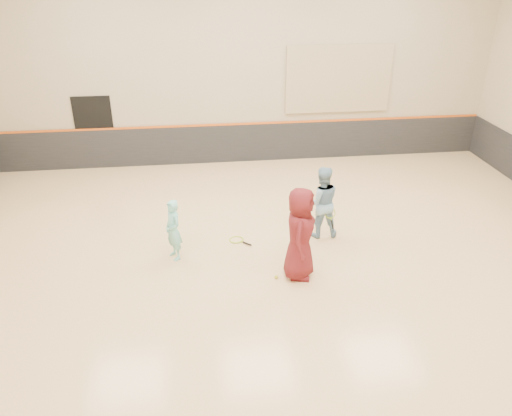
{
  "coord_description": "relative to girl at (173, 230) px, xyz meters",
  "views": [
    {
      "loc": [
        -1.51,
        -8.69,
        5.78
      ],
      "look_at": [
        -0.38,
        0.4,
        1.15
      ],
      "focal_mm": 35.0,
      "sensor_mm": 36.0,
      "label": 1
    }
  ],
  "objects": [
    {
      "name": "room",
      "position": [
        2.11,
        -0.54,
        0.14
      ],
      "size": [
        15.04,
        12.04,
        6.22
      ],
      "color": "tan",
      "rests_on": "ground"
    },
    {
      "name": "wainscot_back",
      "position": [
        2.11,
        5.43,
        -0.07
      ],
      "size": [
        14.9,
        0.04,
        1.2
      ],
      "primitive_type": "cube",
      "color": "#232326",
      "rests_on": "floor"
    },
    {
      "name": "accent_stripe",
      "position": [
        2.11,
        5.42,
        0.55
      ],
      "size": [
        14.9,
        0.03,
        0.06
      ],
      "primitive_type": "cube",
      "color": "#D85914",
      "rests_on": "wall_back"
    },
    {
      "name": "acoustic_panel",
      "position": [
        4.91,
        5.41,
        1.83
      ],
      "size": [
        3.2,
        0.08,
        2.0
      ],
      "primitive_type": "cube",
      "color": "tan",
      "rests_on": "wall_back"
    },
    {
      "name": "doorway",
      "position": [
        -2.39,
        5.44,
        0.43
      ],
      "size": [
        1.1,
        0.05,
        2.2
      ],
      "primitive_type": "cube",
      "color": "black",
      "rests_on": "floor"
    },
    {
      "name": "girl",
      "position": [
        0.0,
        0.0,
        0.0
      ],
      "size": [
        0.51,
        0.58,
        1.34
      ],
      "primitive_type": "imported",
      "rotation": [
        0.0,
        0.0,
        -1.11
      ],
      "color": "#7FDDD9",
      "rests_on": "floor"
    },
    {
      "name": "instructor",
      "position": [
        3.3,
        0.58,
        0.17
      ],
      "size": [
        0.84,
        0.66,
        1.69
      ],
      "primitive_type": "imported",
      "rotation": [
        0.0,
        0.0,
        3.12
      ],
      "color": "#7EA8C3",
      "rests_on": "floor"
    },
    {
      "name": "young_man",
      "position": [
        2.49,
        -0.97,
        0.29
      ],
      "size": [
        0.86,
        1.08,
        1.92
      ],
      "primitive_type": "imported",
      "rotation": [
        0.0,
        0.0,
        1.27
      ],
      "color": "maroon",
      "rests_on": "floor"
    },
    {
      "name": "held_racket",
      "position": [
        3.45,
        0.38,
        -0.01
      ],
      "size": [
        0.38,
        0.38,
        0.51
      ],
      "primitive_type": null,
      "color": "#98C02A",
      "rests_on": "instructor"
    },
    {
      "name": "spare_racket",
      "position": [
        1.36,
        0.56,
        -0.63
      ],
      "size": [
        0.74,
        0.74,
        0.07
      ],
      "primitive_type": null,
      "color": "#A3D42E",
      "rests_on": "floor"
    },
    {
      "name": "ball_under_racket",
      "position": [
        2.02,
        -1.04,
        -0.64
      ],
      "size": [
        0.07,
        0.07,
        0.07
      ],
      "primitive_type": "sphere",
      "color": "gold",
      "rests_on": "floor"
    },
    {
      "name": "ball_in_hand",
      "position": [
        2.62,
        -1.08,
        0.5
      ],
      "size": [
        0.07,
        0.07,
        0.07
      ],
      "primitive_type": "sphere",
      "color": "yellow",
      "rests_on": "young_man"
    },
    {
      "name": "ball_beside_spare",
      "position": [
        3.17,
        0.91,
        -0.64
      ],
      "size": [
        0.07,
        0.07,
        0.07
      ],
      "primitive_type": "sphere",
      "color": "gold",
      "rests_on": "floor"
    }
  ]
}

